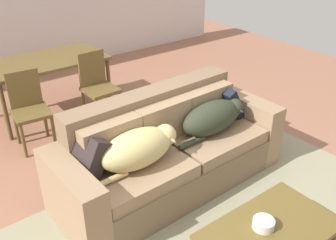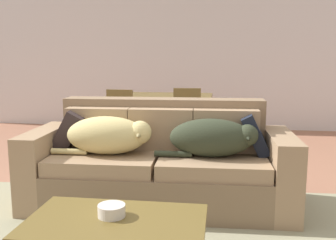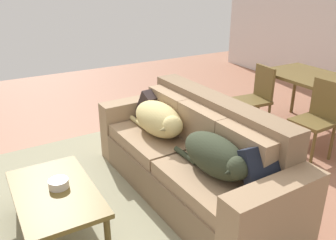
{
  "view_description": "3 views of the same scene",
  "coord_description": "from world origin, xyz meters",
  "px_view_note": "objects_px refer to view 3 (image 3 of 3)",
  "views": [
    {
      "loc": [
        -1.73,
        -2.34,
        2.42
      ],
      "look_at": [
        0.1,
        0.1,
        0.76
      ],
      "focal_mm": 40.65,
      "sensor_mm": 36.0,
      "label": 1
    },
    {
      "loc": [
        0.67,
        -3.18,
        1.33
      ],
      "look_at": [
        0.21,
        0.19,
        0.76
      ],
      "focal_mm": 41.44,
      "sensor_mm": 36.0,
      "label": 2
    },
    {
      "loc": [
        2.62,
        -1.57,
        2.03
      ],
      "look_at": [
        -0.07,
        -0.01,
        0.72
      ],
      "focal_mm": 37.99,
      "sensor_mm": 36.0,
      "label": 3
    }
  ],
  "objects_px": {
    "dining_chair_near_left": "(256,96)",
    "couch": "(194,159)",
    "throw_pillow_by_left_arm": "(155,104)",
    "coffee_table": "(55,196)",
    "dog_on_left_cushion": "(159,119)",
    "throw_pillow_by_right_arm": "(266,169)",
    "bowl_on_coffee_table": "(59,184)",
    "dining_table": "(320,83)",
    "dog_on_right_cushion": "(216,156)",
    "dining_chair_near_right": "(318,116)"
  },
  "relations": [
    {
      "from": "dining_chair_near_left",
      "to": "dining_chair_near_right",
      "type": "relative_size",
      "value": 0.98
    },
    {
      "from": "dining_chair_near_left",
      "to": "throw_pillow_by_right_arm",
      "type": "bearing_deg",
      "value": -36.43
    },
    {
      "from": "dining_chair_near_left",
      "to": "couch",
      "type": "bearing_deg",
      "value": -57.02
    },
    {
      "from": "dog_on_left_cushion",
      "to": "dining_chair_near_left",
      "type": "height_order",
      "value": "dining_chair_near_left"
    },
    {
      "from": "dining_table",
      "to": "dining_chair_near_right",
      "type": "xyz_separation_m",
      "value": [
        0.43,
        -0.54,
        -0.19
      ]
    },
    {
      "from": "couch",
      "to": "dining_chair_near_left",
      "type": "height_order",
      "value": "couch"
    },
    {
      "from": "dining_table",
      "to": "dining_chair_near_right",
      "type": "height_order",
      "value": "dining_chair_near_right"
    },
    {
      "from": "dining_table",
      "to": "dining_chair_near_left",
      "type": "xyz_separation_m",
      "value": [
        -0.48,
        -0.62,
        -0.21
      ]
    },
    {
      "from": "dining_chair_near_right",
      "to": "dining_table",
      "type": "bearing_deg",
      "value": 126.16
    },
    {
      "from": "throw_pillow_by_left_arm",
      "to": "coffee_table",
      "type": "relative_size",
      "value": 0.36
    },
    {
      "from": "couch",
      "to": "throw_pillow_by_left_arm",
      "type": "bearing_deg",
      "value": 176.42
    },
    {
      "from": "bowl_on_coffee_table",
      "to": "dining_chair_near_left",
      "type": "relative_size",
      "value": 0.18
    },
    {
      "from": "coffee_table",
      "to": "dining_table",
      "type": "distance_m",
      "value": 3.5
    },
    {
      "from": "dog_on_right_cushion",
      "to": "dining_chair_near_right",
      "type": "relative_size",
      "value": 0.95
    },
    {
      "from": "couch",
      "to": "dining_chair_near_right",
      "type": "height_order",
      "value": "couch"
    },
    {
      "from": "dining_table",
      "to": "dining_chair_near_right",
      "type": "bearing_deg",
      "value": -51.45
    },
    {
      "from": "dog_on_left_cushion",
      "to": "dining_table",
      "type": "relative_size",
      "value": 0.59
    },
    {
      "from": "throw_pillow_by_right_arm",
      "to": "dining_table",
      "type": "xyz_separation_m",
      "value": [
        -1.17,
        2.08,
        0.05
      ]
    },
    {
      "from": "dog_on_right_cushion",
      "to": "dining_table",
      "type": "bearing_deg",
      "value": 107.8
    },
    {
      "from": "couch",
      "to": "bowl_on_coffee_table",
      "type": "distance_m",
      "value": 1.27
    },
    {
      "from": "dog_on_left_cushion",
      "to": "coffee_table",
      "type": "xyz_separation_m",
      "value": [
        0.37,
        -1.16,
        -0.29
      ]
    },
    {
      "from": "dog_on_left_cushion",
      "to": "dining_chair_near_right",
      "type": "xyz_separation_m",
      "value": [
        0.51,
        1.77,
        -0.14
      ]
    },
    {
      "from": "dog_on_left_cushion",
      "to": "dining_chair_near_left",
      "type": "xyz_separation_m",
      "value": [
        -0.4,
        1.69,
        -0.16
      ]
    },
    {
      "from": "throw_pillow_by_right_arm",
      "to": "bowl_on_coffee_table",
      "type": "height_order",
      "value": "throw_pillow_by_right_arm"
    },
    {
      "from": "dining_table",
      "to": "couch",
      "type": "bearing_deg",
      "value": -81.13
    },
    {
      "from": "dog_on_right_cushion",
      "to": "throw_pillow_by_right_arm",
      "type": "xyz_separation_m",
      "value": [
        0.36,
        0.2,
        0.0
      ]
    },
    {
      "from": "dining_chair_near_left",
      "to": "dining_chair_near_right",
      "type": "bearing_deg",
      "value": 10.2
    },
    {
      "from": "couch",
      "to": "dog_on_left_cushion",
      "type": "distance_m",
      "value": 0.53
    },
    {
      "from": "throw_pillow_by_right_arm",
      "to": "bowl_on_coffee_table",
      "type": "xyz_separation_m",
      "value": [
        -0.92,
        -1.34,
        -0.21
      ]
    },
    {
      "from": "throw_pillow_by_right_arm",
      "to": "dog_on_right_cushion",
      "type": "bearing_deg",
      "value": -151.36
    },
    {
      "from": "bowl_on_coffee_table",
      "to": "dining_chair_near_right",
      "type": "xyz_separation_m",
      "value": [
        0.18,
        2.89,
        0.07
      ]
    },
    {
      "from": "dining_table",
      "to": "throw_pillow_by_left_arm",
      "type": "bearing_deg",
      "value": -103.21
    },
    {
      "from": "bowl_on_coffee_table",
      "to": "dog_on_right_cushion",
      "type": "bearing_deg",
      "value": 63.9
    },
    {
      "from": "couch",
      "to": "throw_pillow_by_left_arm",
      "type": "xyz_separation_m",
      "value": [
        -0.84,
        0.03,
        0.29
      ]
    },
    {
      "from": "throw_pillow_by_right_arm",
      "to": "dining_table",
      "type": "distance_m",
      "value": 2.39
    },
    {
      "from": "couch",
      "to": "throw_pillow_by_right_arm",
      "type": "xyz_separation_m",
      "value": [
        0.84,
        0.08,
        0.29
      ]
    },
    {
      "from": "couch",
      "to": "throw_pillow_by_right_arm",
      "type": "height_order",
      "value": "couch"
    },
    {
      "from": "dog_on_right_cushion",
      "to": "coffee_table",
      "type": "relative_size",
      "value": 0.84
    },
    {
      "from": "bowl_on_coffee_table",
      "to": "couch",
      "type": "bearing_deg",
      "value": 86.13
    },
    {
      "from": "throw_pillow_by_right_arm",
      "to": "couch",
      "type": "bearing_deg",
      "value": -174.57
    },
    {
      "from": "coffee_table",
      "to": "dining_chair_near_left",
      "type": "bearing_deg",
      "value": 105.03
    },
    {
      "from": "throw_pillow_by_right_arm",
      "to": "dining_table",
      "type": "bearing_deg",
      "value": 119.4
    },
    {
      "from": "coffee_table",
      "to": "dining_chair_near_left",
      "type": "relative_size",
      "value": 1.15
    },
    {
      "from": "throw_pillow_by_left_arm",
      "to": "bowl_on_coffee_table",
      "type": "relative_size",
      "value": 2.28
    },
    {
      "from": "dog_on_left_cushion",
      "to": "coffee_table",
      "type": "bearing_deg",
      "value": -74.13
    },
    {
      "from": "couch",
      "to": "dining_table",
      "type": "relative_size",
      "value": 1.59
    },
    {
      "from": "throw_pillow_by_left_arm",
      "to": "dining_table",
      "type": "xyz_separation_m",
      "value": [
        0.5,
        2.14,
        0.05
      ]
    },
    {
      "from": "dining_chair_near_right",
      "to": "coffee_table",
      "type": "bearing_deg",
      "value": -95.15
    },
    {
      "from": "coffee_table",
      "to": "dining_chair_near_left",
      "type": "xyz_separation_m",
      "value": [
        -0.77,
        2.85,
        0.13
      ]
    },
    {
      "from": "dog_on_right_cushion",
      "to": "throw_pillow_by_left_arm",
      "type": "distance_m",
      "value": 1.32
    }
  ]
}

